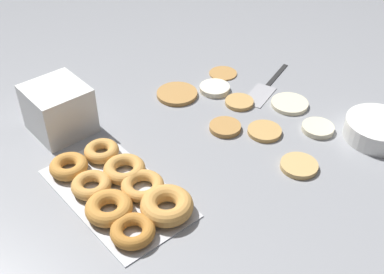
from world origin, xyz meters
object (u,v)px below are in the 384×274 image
pancake_3 (290,104)px  container_stack (59,109)px  pancake_0 (177,94)px  pancake_2 (223,73)px  pancake_8 (215,88)px  spatula (263,90)px  donut_tray (121,190)px  pancake_5 (318,128)px  pancake_6 (299,166)px  pancake_1 (265,131)px  pancake_7 (225,127)px  batter_bowl (378,129)px  pancake_4 (239,102)px

pancake_3 → container_stack: bearing=-120.7°
pancake_0 → pancake_2: 0.19m
pancake_8 → spatula: (0.10, 0.11, -0.01)m
pancake_3 → pancake_8: size_ratio=1.17×
donut_tray → container_stack: (-0.31, 0.02, 0.05)m
pancake_5 → donut_tray: donut_tray is taller
pancake_2 → donut_tray: size_ratio=0.24×
pancake_5 → pancake_6: 0.17m
pancake_2 → pancake_5: size_ratio=1.03×
donut_tray → pancake_8: bearing=112.1°
pancake_5 → pancake_2: bearing=178.0°
pancake_1 → pancake_7: (-0.08, -0.07, 0.00)m
pancake_7 → batter_bowl: 0.39m
pancake_1 → container_stack: container_stack is taller
pancake_3 → pancake_0: bearing=-139.9°
pancake_5 → spatula: bearing=171.2°
batter_bowl → pancake_0: bearing=-151.5°
pancake_8 → spatula: 0.14m
pancake_4 → pancake_8: pancake_8 is taller
pancake_5 → pancake_7: bearing=-132.4°
pancake_2 → pancake_4: pancake_4 is taller
pancake_4 → pancake_0: bearing=-144.3°
pancake_3 → pancake_8: 0.22m
pancake_2 → container_stack: bearing=-97.9°
pancake_1 → pancake_6: size_ratio=0.99×
pancake_8 → donut_tray: donut_tray is taller
pancake_0 → pancake_2: pancake_0 is taller
pancake_7 → pancake_8: 0.19m
pancake_3 → pancake_4: size_ratio=1.29×
batter_bowl → pancake_7: bearing=-136.0°
batter_bowl → pancake_8: bearing=-159.5°
pancake_4 → container_stack: 0.50m
pancake_4 → container_stack: bearing=-116.8°
pancake_6 → batter_bowl: batter_bowl is taller
pancake_6 → spatula: size_ratio=0.34×
pancake_2 → donut_tray: bearing=-66.2°
pancake_0 → batter_bowl: 0.56m
pancake_1 → pancake_7: bearing=-140.4°
pancake_3 → pancake_2: bearing=-175.0°
pancake_8 → pancake_0: bearing=-117.1°
pancake_4 → batter_bowl: (0.34, 0.16, 0.02)m
batter_bowl → spatula: size_ratio=0.63×
pancake_4 → spatula: pancake_4 is taller
pancake_2 → pancake_7: (0.21, -0.20, 0.00)m
pancake_1 → pancake_5: bearing=53.5°
pancake_4 → pancake_6: (0.29, -0.09, 0.00)m
donut_tray → pancake_1: bearing=83.0°
pancake_0 → pancake_3: bearing=40.1°
pancake_0 → donut_tray: (0.24, -0.36, 0.01)m
pancake_8 → donut_tray: bearing=-67.9°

